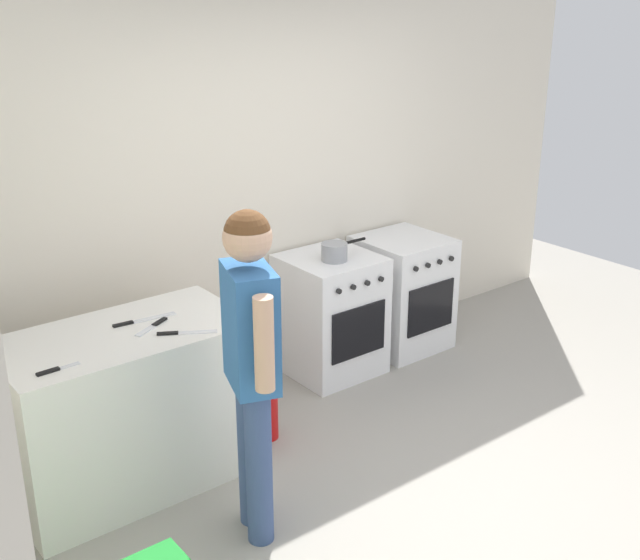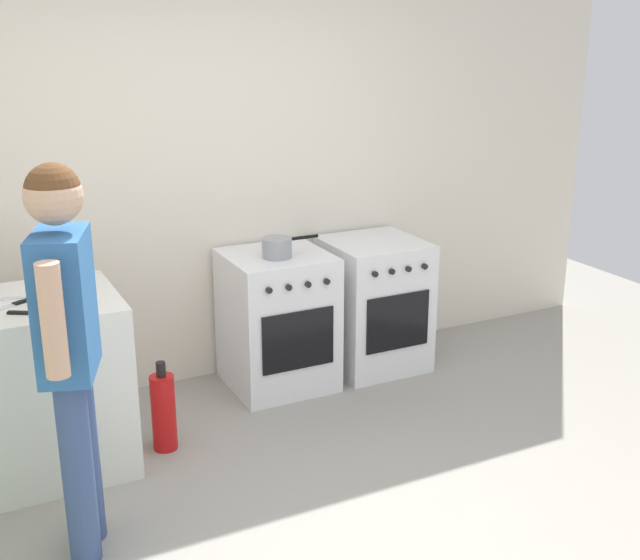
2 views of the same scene
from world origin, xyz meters
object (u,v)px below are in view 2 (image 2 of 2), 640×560
at_px(knife_bread, 8,298).
at_px(fire_extinguisher, 164,411).
at_px(oven_right, 373,304).
at_px(person, 67,330).
at_px(pot, 277,247).
at_px(knife_chef, 38,313).
at_px(oven_left, 278,320).
at_px(knife_utility, 13,305).

height_order(knife_bread, fire_extinguisher, knife_bread).
height_order(oven_right, person, person).
height_order(pot, knife_chef, pot).
relative_size(oven_left, person, 0.51).
xyz_separation_m(pot, knife_utility, (-1.52, -0.35, -0.01)).
bearing_deg(knife_utility, knife_bread, 95.16).
xyz_separation_m(oven_left, oven_right, (0.68, -0.00, -0.00)).
relative_size(knife_bread, knife_chef, 1.24).
relative_size(oven_left, fire_extinguisher, 1.70).
bearing_deg(knife_chef, knife_bread, 109.18).
relative_size(knife_utility, person, 0.14).
bearing_deg(knife_bread, person, -80.43).
bearing_deg(person, knife_utility, 100.21).
bearing_deg(oven_right, knife_utility, -169.27).
relative_size(knife_bread, fire_extinguisher, 0.70).
relative_size(oven_right, person, 0.51).
distance_m(oven_left, fire_extinguisher, 1.01).
bearing_deg(person, oven_left, 39.57).
bearing_deg(oven_right, pot, -174.51).
bearing_deg(person, pot, 38.33).
relative_size(pot, knife_bread, 1.02).
distance_m(person, fire_extinguisher, 1.18).
xyz_separation_m(oven_right, fire_extinguisher, (-1.55, -0.48, -0.21)).
distance_m(knife_bread, knife_chef, 0.30).
bearing_deg(pot, knife_chef, -159.64).
height_order(oven_left, knife_bread, knife_bread).
bearing_deg(pot, person, -141.67).
distance_m(oven_right, knife_utility, 2.32).
bearing_deg(knife_chef, oven_right, 15.65).
xyz_separation_m(person, fire_extinguisher, (0.54, 0.69, -0.80)).
bearing_deg(oven_right, knife_bread, -172.03).
bearing_deg(oven_left, pot, -107.81).
distance_m(pot, knife_chef, 1.53).
distance_m(knife_bread, fire_extinguisher, 0.98).
bearing_deg(fire_extinguisher, oven_right, 17.09).
relative_size(oven_right, knife_bread, 2.42).
height_order(knife_chef, knife_utility, same).
xyz_separation_m(knife_chef, person, (0.04, -0.57, 0.11)).
bearing_deg(oven_left, fire_extinguisher, -151.22).
xyz_separation_m(knife_bread, person, (0.14, -0.85, 0.11)).
distance_m(oven_left, knife_utility, 1.67).
height_order(oven_left, knife_utility, knife_utility).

